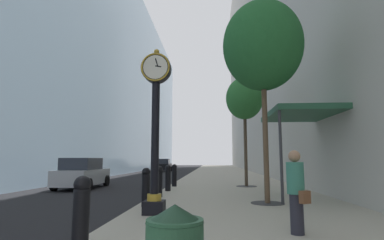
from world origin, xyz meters
TOP-DOWN VIEW (x-y plane):
  - ground_plane at (0.00, 27.00)m, footprint 110.00×110.00m
  - sidewalk_right at (3.51, 30.00)m, footprint 7.02×80.00m
  - building_block_left at (-11.78, 30.00)m, footprint 9.00×80.00m
  - building_block_right at (11.52, 30.00)m, footprint 9.00×80.00m
  - street_clock at (0.87, 6.91)m, footprint 0.84×0.55m
  - bollard_nearest at (0.35, 3.53)m, footprint 0.28×0.28m
  - bollard_third at (0.35, 8.19)m, footprint 0.28×0.28m
  - bollard_fourth at (0.35, 10.52)m, footprint 0.28×0.28m
  - bollard_fifth at (0.35, 12.85)m, footprint 0.28×0.28m
  - bollard_sixth at (0.35, 15.18)m, footprint 0.28×0.28m
  - street_tree_near at (4.25, 9.10)m, footprint 2.80×2.80m
  - street_tree_mid_near at (4.25, 15.42)m, footprint 2.07×2.07m
  - pedestrian_walking at (4.09, 4.94)m, footprint 0.47×0.52m
  - storefront_awning at (5.78, 10.51)m, footprint 2.40×3.60m
  - car_black_near at (-4.14, 38.55)m, footprint 2.24×4.41m
  - car_silver_mid at (-4.79, 15.17)m, footprint 2.12×4.32m

SIDE VIEW (x-z plane):
  - ground_plane at x=0.00m, z-range 0.00..0.00m
  - sidewalk_right at x=3.51m, z-range 0.00..0.14m
  - bollard_nearest at x=0.35m, z-range 0.17..1.36m
  - bollard_third at x=0.35m, z-range 0.17..1.36m
  - bollard_fourth at x=0.35m, z-range 0.17..1.36m
  - bollard_fifth at x=0.35m, z-range 0.17..1.36m
  - bollard_sixth at x=0.35m, z-range 0.17..1.36m
  - car_black_near at x=-4.14m, z-range -0.02..1.63m
  - car_silver_mid at x=-4.79m, z-range -0.03..1.64m
  - pedestrian_walking at x=4.09m, z-range 0.18..1.81m
  - street_clock at x=0.87m, z-range 0.37..4.95m
  - storefront_awning at x=5.78m, z-range 1.63..4.93m
  - street_tree_mid_near at x=4.25m, z-range 1.92..7.96m
  - street_tree_near at x=4.25m, z-range 2.04..9.11m
  - building_block_left at x=-11.78m, z-range 0.00..24.07m
  - building_block_right at x=11.52m, z-range 0.00..36.88m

